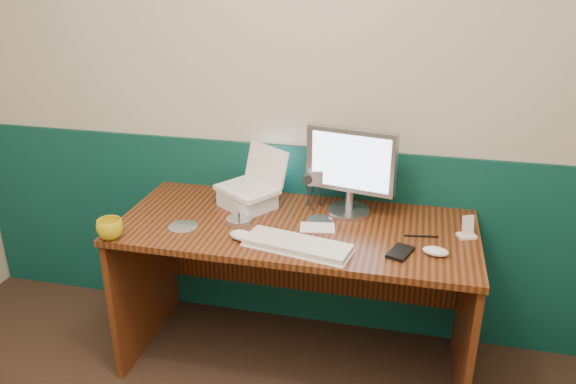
% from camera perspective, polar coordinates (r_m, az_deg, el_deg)
% --- Properties ---
extents(back_wall, '(3.50, 0.04, 2.50)m').
position_cam_1_polar(back_wall, '(2.73, -1.03, 9.88)').
color(back_wall, '#B7B19B').
rests_on(back_wall, ground).
extents(wainscot, '(3.48, 0.02, 1.00)m').
position_cam_1_polar(wainscot, '(2.98, -0.98, -4.36)').
color(wainscot, '#083235').
rests_on(wainscot, ground).
extents(desk, '(1.60, 0.70, 0.75)m').
position_cam_1_polar(desk, '(2.71, 0.74, -10.46)').
color(desk, '#331909').
rests_on(desk, ground).
extents(laptop_riser, '(0.30, 0.29, 0.08)m').
position_cam_1_polar(laptop_riser, '(2.69, -4.16, -0.74)').
color(laptop_riser, silver).
rests_on(laptop_riser, desk).
extents(laptop, '(0.34, 0.32, 0.22)m').
position_cam_1_polar(laptop, '(2.63, -4.26, 2.28)').
color(laptop, white).
rests_on(laptop, laptop_riser).
extents(monitor, '(0.43, 0.20, 0.41)m').
position_cam_1_polar(monitor, '(2.57, 6.39, 2.09)').
color(monitor, '#A2A2A7').
rests_on(monitor, desk).
extents(keyboard, '(0.46, 0.23, 0.03)m').
position_cam_1_polar(keyboard, '(2.32, 0.96, -5.48)').
color(keyboard, silver).
rests_on(keyboard, desk).
extents(mouse_right, '(0.12, 0.08, 0.04)m').
position_cam_1_polar(mouse_right, '(2.34, 14.77, -5.85)').
color(mouse_right, white).
rests_on(mouse_right, desk).
extents(mouse_left, '(0.13, 0.10, 0.04)m').
position_cam_1_polar(mouse_left, '(2.39, -4.64, -4.44)').
color(mouse_left, silver).
rests_on(mouse_left, desk).
extents(mug, '(0.14, 0.14, 0.09)m').
position_cam_1_polar(mug, '(2.50, -17.64, -3.60)').
color(mug, gold).
rests_on(mug, desk).
extents(camcorder, '(0.13, 0.16, 0.21)m').
position_cam_1_polar(camcorder, '(2.66, 2.63, 0.48)').
color(camcorder, '#AAAAAF').
rests_on(camcorder, desk).
extents(cd_spindle, '(0.12, 0.12, 0.02)m').
position_cam_1_polar(cd_spindle, '(2.54, -4.98, -2.91)').
color(cd_spindle, '#B4BAC5').
rests_on(cd_spindle, desk).
extents(cd_loose_a, '(0.13, 0.13, 0.00)m').
position_cam_1_polar(cd_loose_a, '(2.55, -10.60, -3.46)').
color(cd_loose_a, '#B1B6C2').
rests_on(cd_loose_a, desk).
extents(cd_loose_b, '(0.12, 0.12, 0.00)m').
position_cam_1_polar(cd_loose_b, '(2.57, 3.23, -2.82)').
color(cd_loose_b, silver).
rests_on(cd_loose_b, desk).
extents(pen, '(0.15, 0.03, 0.01)m').
position_cam_1_polar(pen, '(2.48, 13.38, -4.38)').
color(pen, black).
rests_on(pen, desk).
extents(papers, '(0.17, 0.13, 0.00)m').
position_cam_1_polar(papers, '(2.49, 3.00, -3.64)').
color(papers, white).
rests_on(papers, desk).
extents(dock, '(0.09, 0.08, 0.01)m').
position_cam_1_polar(dock, '(2.53, 17.68, -4.25)').
color(dock, white).
rests_on(dock, desk).
extents(music_player, '(0.06, 0.04, 0.09)m').
position_cam_1_polar(music_player, '(2.51, 17.81, -3.23)').
color(music_player, silver).
rests_on(music_player, dock).
extents(pda, '(0.12, 0.15, 0.02)m').
position_cam_1_polar(pda, '(2.32, 11.34, -6.03)').
color(pda, black).
rests_on(pda, desk).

